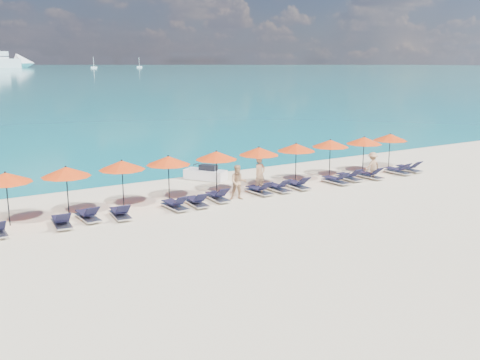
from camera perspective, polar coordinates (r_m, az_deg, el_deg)
ground at (r=22.69m, az=3.99°, el=-4.36°), size 1400.00×1400.00×0.00m
sailboat_near at (r=547.67m, az=-15.33°, el=11.54°), size 5.87×1.96×10.75m
sailboat_far at (r=586.62m, az=-10.69°, el=11.80°), size 5.77×1.92×10.59m
jetski at (r=30.38m, az=-3.68°, el=0.68°), size 2.06×2.50×0.85m
beachgoer_a at (r=27.47m, az=2.13°, el=0.61°), size 0.72×0.53×1.82m
beachgoer_b at (r=25.87m, az=-0.18°, el=-0.26°), size 0.95×0.77×1.71m
beachgoer_c at (r=31.29m, az=13.94°, el=1.48°), size 1.01×0.47×1.56m
umbrella_1 at (r=23.46m, az=-23.73°, el=0.24°), size 2.10×2.10×2.28m
umbrella_2 at (r=23.81m, az=-18.07°, el=0.85°), size 2.10×2.10×2.28m
umbrella_3 at (r=24.64m, az=-12.49°, el=1.56°), size 2.10×2.10×2.28m
umbrella_4 at (r=25.43m, az=-7.66°, el=2.08°), size 2.10×2.10×2.28m
umbrella_5 at (r=26.57m, az=-2.54°, el=2.63°), size 2.10×2.10×2.28m
umbrella_6 at (r=27.83m, az=2.03°, el=3.09°), size 2.10×2.10×2.28m
umbrella_7 at (r=29.23m, az=6.01°, el=3.48°), size 2.10×2.10×2.28m
umbrella_8 at (r=30.91m, az=9.62°, el=3.87°), size 2.10×2.10×2.28m
umbrella_9 at (r=32.43m, az=13.10°, el=4.12°), size 2.10×2.10×2.28m
umbrella_10 at (r=34.25m, az=15.73°, el=4.41°), size 2.10×2.10×2.28m
lounger_3 at (r=22.92m, az=-18.51°, el=-4.21°), size 0.74×1.74×0.66m
lounger_4 at (r=23.49m, az=-15.92°, el=-3.64°), size 0.72×1.73×0.66m
lounger_5 at (r=23.51m, az=-12.65°, el=-3.44°), size 0.76×1.75×0.66m
lounger_6 at (r=24.42m, az=-6.94°, el=-2.62°), size 0.73×1.74×0.66m
lounger_7 at (r=24.90m, az=-4.67°, el=-2.28°), size 0.72×1.73×0.66m
lounger_8 at (r=25.74m, az=-2.43°, el=-1.75°), size 0.68×1.72×0.66m
lounger_9 at (r=27.02m, az=2.05°, el=-1.05°), size 0.74×1.74×0.66m
lounger_10 at (r=27.64m, az=4.05°, el=-0.77°), size 0.69×1.73×0.66m
lounger_11 at (r=28.34m, az=6.16°, el=-0.48°), size 0.67×1.72×0.66m
lounger_12 at (r=29.77m, az=10.19°, el=0.03°), size 0.76×1.75×0.66m
lounger_13 at (r=30.75m, az=11.57°, el=0.37°), size 0.67×1.72×0.66m
lounger_14 at (r=31.49m, az=13.69°, el=0.55°), size 0.74×1.74×0.66m
lounger_15 at (r=33.19m, az=16.47°, el=1.00°), size 0.74×1.74×0.66m
lounger_16 at (r=34.09m, az=17.57°, el=1.22°), size 0.65×1.71×0.66m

